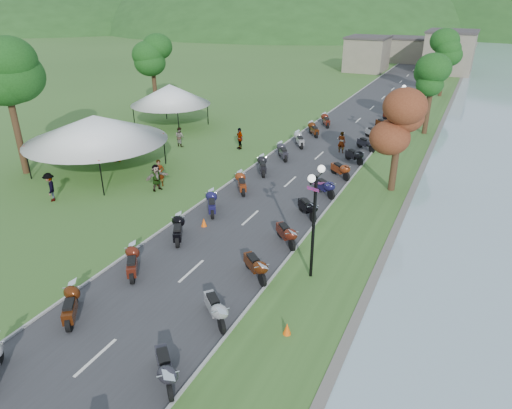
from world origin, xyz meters
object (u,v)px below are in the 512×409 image
at_px(pedestrian_b, 180,146).
at_px(pedestrian_c, 53,201).
at_px(pedestrian_a, 161,186).
at_px(vendor_tent_main, 97,144).

bearing_deg(pedestrian_b, pedestrian_c, 97.64).
bearing_deg(pedestrian_b, pedestrian_a, 126.99).
distance_m(pedestrian_a, pedestrian_c, 6.55).
distance_m(vendor_tent_main, pedestrian_a, 5.82).
xyz_separation_m(vendor_tent_main, pedestrian_b, (1.73, 7.27, -2.00)).
bearing_deg(pedestrian_c, pedestrian_a, 89.96).
xyz_separation_m(pedestrian_a, pedestrian_b, (-3.71, 7.68, 0.00)).
relative_size(pedestrian_a, pedestrian_c, 1.00).
distance_m(vendor_tent_main, pedestrian_b, 7.73).
bearing_deg(pedestrian_a, pedestrian_b, 88.34).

